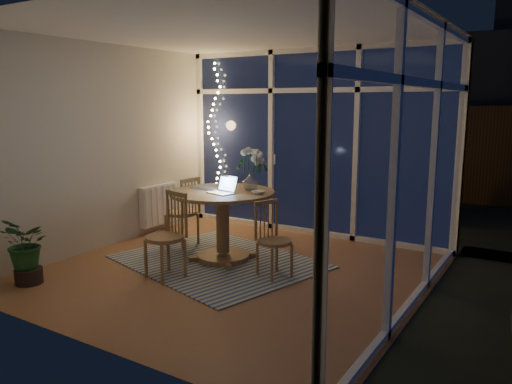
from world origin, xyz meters
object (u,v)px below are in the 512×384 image
at_px(laptop, 221,184).
at_px(flower_vase, 250,181).
at_px(dining_table, 223,226).
at_px(chair_right, 275,240).
at_px(chair_front, 165,235).
at_px(potted_plant, 27,248).
at_px(chair_left, 182,211).

height_order(laptop, flower_vase, laptop).
height_order(dining_table, chair_right, same).
bearing_deg(chair_front, potted_plant, -129.30).
height_order(dining_table, chair_front, chair_front).
xyz_separation_m(dining_table, chair_right, (0.82, -0.20, 0.00)).
bearing_deg(dining_table, chair_front, -101.10).
xyz_separation_m(flower_vase, potted_plant, (-1.48, -1.98, -0.56)).
bearing_deg(chair_left, chair_right, 79.74).
relative_size(laptop, flower_vase, 1.38).
distance_m(dining_table, chair_left, 0.85).
relative_size(chair_right, chair_front, 0.89).
xyz_separation_m(chair_right, flower_vase, (-0.60, 0.46, 0.52)).
xyz_separation_m(chair_left, flower_vase, (1.04, 0.05, 0.48)).
bearing_deg(chair_right, dining_table, 99.58).
distance_m(dining_table, potted_plant, 2.13).
height_order(dining_table, chair_left, chair_left).
height_order(chair_front, flower_vase, flower_vase).
xyz_separation_m(laptop, potted_plant, (-1.34, -1.59, -0.56)).
relative_size(chair_left, chair_front, 0.99).
relative_size(dining_table, flower_vase, 5.85).
distance_m(chair_front, flower_vase, 1.25).
bearing_deg(potted_plant, dining_table, 53.61).
distance_m(chair_right, chair_front, 1.17).
bearing_deg(chair_front, dining_table, 90.83).
distance_m(chair_front, potted_plant, 1.41).
bearing_deg(flower_vase, laptop, -110.68).
distance_m(flower_vase, potted_plant, 2.54).
bearing_deg(chair_right, potted_plant, 149.04).
xyz_separation_m(laptop, flower_vase, (0.15, 0.39, -0.00)).
xyz_separation_m(chair_left, chair_front, (0.65, -1.05, 0.01)).
bearing_deg(chair_left, flower_vase, 96.57).
bearing_deg(dining_table, flower_vase, 50.29).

